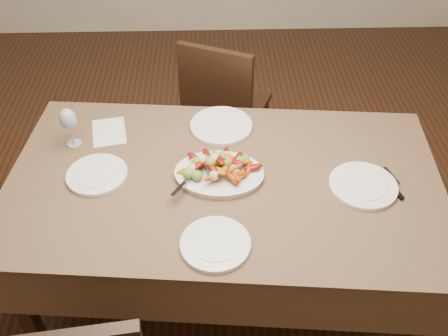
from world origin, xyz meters
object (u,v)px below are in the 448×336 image
plate_right (363,186)px  wine_glass (70,126)px  plate_far (221,126)px  serving_platter (219,175)px  plate_left (97,175)px  chair_far (228,106)px  dining_table (224,237)px  plate_near (215,244)px

plate_right → wine_glass: wine_glass is taller
plate_right → plate_far: bearing=143.6°
serving_platter → plate_left: size_ratio=1.42×
chair_far → plate_right: (0.52, -1.00, 0.29)m
dining_table → plate_near: size_ratio=7.01×
chair_far → plate_left: bearing=80.3°
plate_far → wine_glass: (-0.68, -0.10, 0.09)m
serving_platter → plate_right: 0.60m
dining_table → wine_glass: bearing=159.6°
plate_near → wine_glass: wine_glass is taller
chair_far → serving_platter: size_ratio=2.60×
serving_platter → plate_right: (0.59, -0.08, -0.00)m
serving_platter → plate_near: 0.37m
serving_platter → plate_far: 0.35m
plate_right → plate_far: size_ratio=0.95×
plate_left → plate_right: same height
serving_platter → wine_glass: (-0.66, 0.24, 0.09)m
serving_platter → wine_glass: wine_glass is taller
chair_far → wine_glass: 1.07m
chair_far → dining_table: bearing=110.2°
chair_far → plate_far: 0.65m
dining_table → wine_glass: (-0.68, 0.25, 0.48)m
chair_far → plate_left: size_ratio=3.68×
plate_near → plate_left: bearing=141.8°
dining_table → plate_left: bearing=176.6°
serving_platter → plate_right: serving_platter is taller
chair_far → plate_right: 1.17m
serving_platter → plate_near: size_ratio=1.39×
plate_far → wine_glass: size_ratio=1.44×
plate_left → wine_glass: 0.28m
serving_platter → chair_far: bearing=85.5°
chair_far → serving_platter: bearing=109.0°
dining_table → serving_platter: size_ratio=5.03×
chair_far → wine_glass: (-0.73, -0.68, 0.39)m
chair_far → plate_right: size_ratio=3.38×
dining_table → plate_right: (0.57, -0.07, 0.39)m
chair_far → wine_glass: bearing=66.6°
plate_left → wine_glass: size_ratio=1.26×
plate_left → chair_far: bearing=56.8°
wine_glass → chair_far: bearing=43.1°
dining_table → plate_near: plate_near is taller
chair_far → plate_left: chair_far is taller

